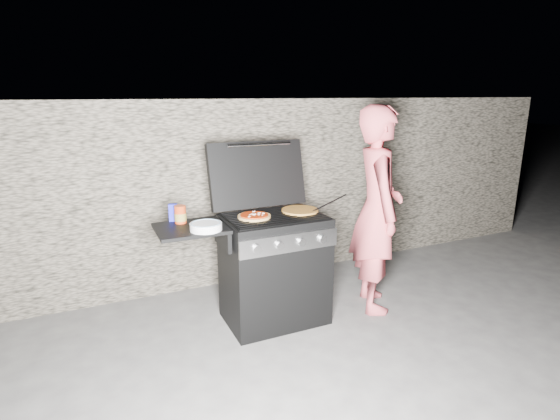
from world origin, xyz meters
name	(u,v)px	position (x,y,z in m)	size (l,w,h in m)	color
ground	(275,319)	(0.00, 0.00, 0.00)	(50.00, 50.00, 0.00)	#454342
stone_wall	(232,191)	(0.00, 1.05, 0.90)	(8.00, 0.35, 1.80)	gray
gas_grill	(246,274)	(-0.25, 0.00, 0.46)	(1.34, 0.79, 0.91)	black
pizza_topped	(254,216)	(-0.17, 0.01, 0.93)	(0.26, 0.26, 0.03)	#DFB571
pizza_plain	(300,210)	(0.24, 0.03, 0.92)	(0.30, 0.30, 0.02)	gold
sauce_jar	(180,214)	(-0.71, 0.13, 0.97)	(0.09, 0.09, 0.13)	#A3300F
blue_carton	(173,213)	(-0.75, 0.20, 0.97)	(0.06, 0.04, 0.14)	#181AAB
plate_stack	(206,227)	(-0.59, -0.13, 0.93)	(0.23, 0.23, 0.05)	white
person	(377,210)	(0.91, -0.12, 0.88)	(0.64, 0.42, 1.77)	#CF4F56
tongs	(328,203)	(0.49, 0.00, 0.96)	(0.01, 0.01, 0.47)	black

